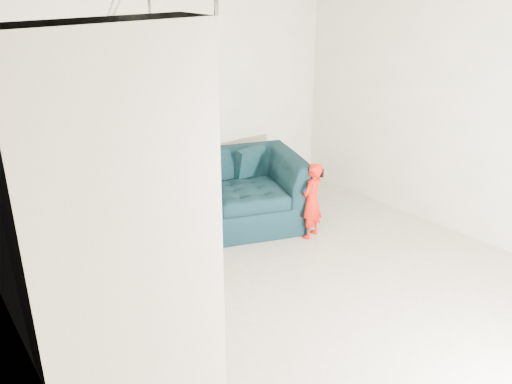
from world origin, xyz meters
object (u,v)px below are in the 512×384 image
Objects in this scene: armchair at (244,190)px; side_table at (303,179)px; toddler at (312,201)px; staircase at (68,289)px.

side_table is at bearing 23.47° from armchair.
side_table is at bearing -147.05° from toddler.
toddler is at bearing -129.62° from side_table.
toddler reaches higher than side_table.
armchair is 0.85m from toddler.
armchair is 1.45× the size of toddler.
toddler reaches higher than armchair.
staircase is (-3.08, -0.78, 0.50)m from toddler.
staircase is (-3.74, -1.57, 0.64)m from side_table.
toddler is 1.97× the size of side_table.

